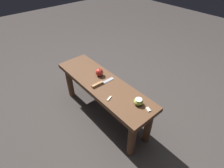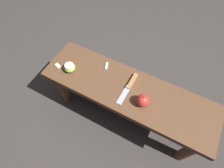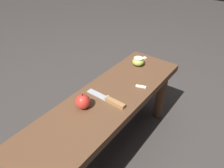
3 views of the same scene
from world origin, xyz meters
name	(u,v)px [view 1 (image 1 of 3)]	position (x,y,z in m)	size (l,w,h in m)	color
ground_plane	(104,114)	(0.00, 0.00, 0.00)	(8.00, 8.00, 0.00)	#383330
wooden_bench	(103,90)	(0.00, 0.00, 0.33)	(1.07, 0.31, 0.41)	brown
knife	(100,84)	(0.01, -0.03, 0.42)	(0.03, 0.23, 0.02)	#9EA0A5
apple_whole	(99,72)	(-0.11, 0.05, 0.45)	(0.07, 0.07, 0.08)	red
apple_cut	(138,102)	(0.38, 0.04, 0.44)	(0.07, 0.07, 0.05)	#9EB747
apple_slice_near_knife	(148,109)	(0.47, 0.06, 0.42)	(0.05, 0.03, 0.01)	silver
apple_slice_center	(109,98)	(0.20, -0.09, 0.42)	(0.03, 0.06, 0.01)	silver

